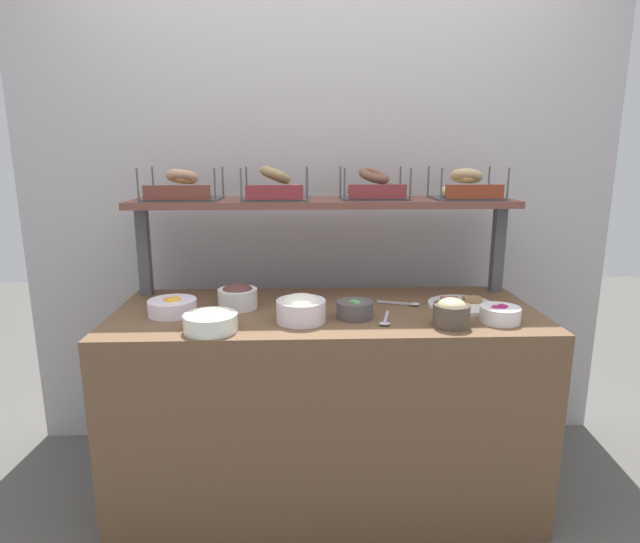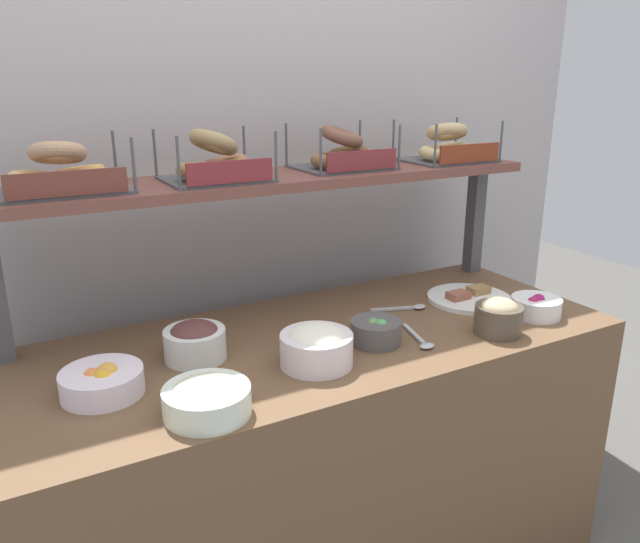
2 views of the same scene
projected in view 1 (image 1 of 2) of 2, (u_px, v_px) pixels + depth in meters
The scene contains 20 objects.
ground_plane at pixel (326, 491), 2.33m from camera, with size 8.00×8.00×0.00m, color #595651.
back_wall at pixel (321, 210), 2.60m from camera, with size 2.93×0.06×2.40m, color #B3ACAD.
deli_counter at pixel (326, 404), 2.24m from camera, with size 1.73×0.70×0.85m, color brown.
shelf_riser_left at pixel (144, 251), 2.33m from camera, with size 0.05×0.05×0.40m, color #4C4C51.
shelf_riser_right at pixel (498, 249), 2.39m from camera, with size 0.05×0.05×0.40m, color #4C4C51.
upper_shelf at pixel (323, 203), 2.31m from camera, with size 1.69×0.32×0.03m, color brown.
bowl_beet_salad at pixel (500, 314), 1.98m from camera, with size 0.15×0.15×0.07m.
bowl_fruit_salad at pixel (172, 306), 2.07m from camera, with size 0.19×0.19×0.08m.
bowl_chocolate_spread at pixel (238, 296), 2.15m from camera, with size 0.16×0.16×0.10m.
bowl_veggie_mix at pixel (355, 309), 2.03m from camera, with size 0.14×0.14×0.07m.
bowl_scallion_spread at pixel (211, 320), 1.88m from camera, with size 0.19×0.19×0.08m.
bowl_hummus at pixel (451, 312), 1.93m from camera, with size 0.14×0.14×0.11m.
bowl_cream_cheese at pixel (301, 308), 1.98m from camera, with size 0.19×0.19×0.11m.
serving_plate_white at pixel (461, 304), 2.18m from camera, with size 0.28×0.28×0.04m.
serving_spoon_near_plate at pixel (385, 320), 1.98m from camera, with size 0.07×0.17×0.01m.
serving_spoon_by_edge at pixel (405, 303), 2.20m from camera, with size 0.17×0.08×0.01m.
bagel_basket_sesame at pixel (182, 189), 2.27m from camera, with size 0.33×0.26×0.14m.
bagel_basket_everything at pixel (275, 188), 2.27m from camera, with size 0.28×0.25×0.15m.
bagel_basket_cinnamon_raisin at pixel (373, 188), 2.32m from camera, with size 0.29×0.24×0.14m.
bagel_basket_plain at pixel (466, 188), 2.31m from camera, with size 0.30×0.26×0.14m.
Camera 1 is at (-0.10, -2.05, 1.48)m, focal length 29.19 mm.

